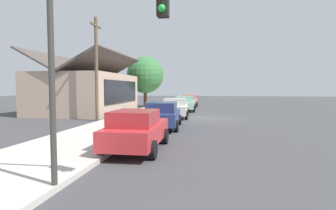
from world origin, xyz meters
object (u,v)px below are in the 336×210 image
car_coral (189,101)px  car_cherry (137,130)px  traffic_light_main (95,41)px  utility_pole_wooden (96,67)px  car_seafoam (185,103)px  fire_hydrant_red (173,105)px  car_ivory (175,108)px  shade_tree (145,75)px  car_navy (163,115)px

car_coral → car_cherry: bearing=180.0°
traffic_light_main → car_coral: bearing=0.3°
car_coral → utility_pole_wooden: 17.16m
car_seafoam → fire_hydrant_red: size_ratio=6.97×
car_coral → traffic_light_main: (-29.20, -0.15, 2.68)m
utility_pole_wooden → car_seafoam: bearing=-29.8°
car_ivory → utility_pole_wooden: utility_pole_wooden is taller
car_coral → car_ivory: bearing=179.6°
shade_tree → traffic_light_main: bearing=-168.7°
car_coral → car_seafoam: bearing=-179.4°
traffic_light_main → car_ivory: bearing=1.0°
car_ivory → utility_pole_wooden: (-3.21, 5.37, 3.11)m
car_cherry → car_seafoam: bearing=-1.0°
car_navy → car_ivory: (5.95, -0.01, -0.00)m
shade_tree → car_cherry: bearing=-167.3°
car_seafoam → car_cherry: bearing=177.5°
car_cherry → fire_hydrant_red: 20.62m
fire_hydrant_red → shade_tree: bearing=48.9°
car_ivory → utility_pole_wooden: bearing=117.6°
car_cherry → utility_pole_wooden: size_ratio=0.58×
car_navy → car_coral: (18.68, -0.16, -0.00)m
car_navy → car_seafoam: size_ratio=1.01×
car_coral → shade_tree: shade_tree is taller
car_ivory → car_coral: same height
car_ivory → car_seafoam: size_ratio=0.97×
car_navy → traffic_light_main: size_ratio=0.96×
shade_tree → traffic_light_main: size_ratio=1.23×
car_cherry → shade_tree: size_ratio=0.68×
car_seafoam → car_navy: bearing=177.1°
fire_hydrant_red → car_coral: bearing=-19.9°
car_ivory → shade_tree: 13.66m
car_cherry → car_navy: same height
car_seafoam → shade_tree: shade_tree is taller
utility_pole_wooden → fire_hydrant_red: utility_pole_wooden is taller
car_navy → utility_pole_wooden: (2.73, 5.35, 3.11)m
shade_tree → fire_hydrant_red: size_ratio=9.03×
car_seafoam → traffic_light_main: bearing=178.2°
car_ivory → fire_hydrant_red: car_ivory is taller
shade_tree → utility_pole_wooden: 15.32m
car_navy → car_ivory: size_ratio=1.04×
car_navy → car_seafoam: (12.43, -0.20, 0.00)m
car_cherry → utility_pole_wooden: 10.77m
car_navy → shade_tree: (18.05, 5.41, 3.25)m
utility_pole_wooden → shade_tree: bearing=0.2°
car_coral → traffic_light_main: bearing=-179.4°
car_cherry → traffic_light_main: 5.21m
car_seafoam → traffic_light_main: 23.11m
car_coral → fire_hydrant_red: bearing=160.3°
car_ivory → shade_tree: bearing=20.8°
car_navy → traffic_light_main: bearing=178.5°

